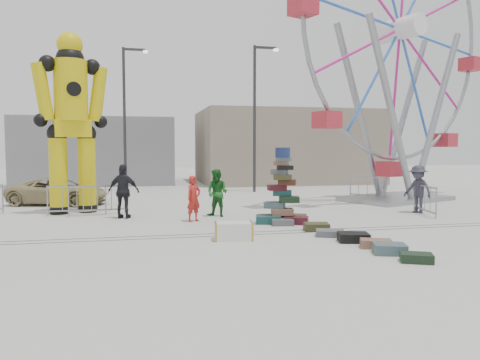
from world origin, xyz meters
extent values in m
plane|color=#9E9E99|center=(0.00, 0.00, 0.00)|extent=(90.00, 90.00, 0.00)
cube|color=#47443F|center=(0.00, 0.60, 0.00)|extent=(40.00, 0.04, 0.01)
cube|color=#47443F|center=(0.00, 1.00, 0.00)|extent=(40.00, 0.04, 0.01)
cube|color=gray|center=(7.00, 20.00, 2.50)|extent=(12.00, 8.00, 5.00)
cube|color=gray|center=(-6.00, 22.00, 2.20)|extent=(10.00, 8.00, 4.40)
cylinder|color=#2D2D30|center=(3.00, 13.00, 4.00)|extent=(0.16, 0.16, 8.00)
cube|color=#2D2D30|center=(3.60, 13.00, 7.90)|extent=(1.20, 0.15, 0.12)
cube|color=silver|center=(4.20, 13.00, 7.80)|extent=(0.25, 0.25, 0.12)
cylinder|color=#2D2D30|center=(-4.00, 15.00, 4.00)|extent=(0.16, 0.16, 8.00)
cube|color=#2D2D30|center=(-3.40, 15.00, 7.90)|extent=(1.20, 0.15, 0.12)
cube|color=silver|center=(-2.80, 15.00, 7.80)|extent=(0.25, 0.25, 0.12)
cube|color=#184A46|center=(0.84, 2.39, 0.13)|extent=(0.91, 0.72, 0.26)
cube|color=#4A131D|center=(1.70, 2.13, 0.12)|extent=(0.90, 0.78, 0.24)
cube|color=#452216|center=(0.98, 2.87, 0.11)|extent=(0.74, 0.53, 0.22)
cube|color=#3B3B1D|center=(1.84, 2.61, 0.12)|extent=(0.85, 0.72, 0.24)
cube|color=#565A5E|center=(1.18, 1.97, 0.10)|extent=(0.73, 0.55, 0.20)
cube|color=black|center=(1.47, 2.93, 0.11)|extent=(0.78, 0.67, 0.22)
cube|color=#885C45|center=(1.31, 2.40, 0.37)|extent=(0.78, 0.61, 0.22)
cube|color=#455E63|center=(1.08, 2.50, 0.58)|extent=(0.77, 0.69, 0.20)
cube|color=black|center=(1.52, 2.32, 0.78)|extent=(0.68, 0.52, 0.20)
cube|color=#184A46|center=(1.36, 2.55, 0.97)|extent=(0.70, 0.58, 0.18)
cube|color=#4A131D|center=(1.17, 2.55, 1.15)|extent=(0.60, 0.43, 0.18)
cube|color=#452216|center=(1.47, 2.41, 1.33)|extent=(0.66, 0.58, 0.18)
cube|color=#3B3B1D|center=(1.30, 2.36, 1.50)|extent=(0.62, 0.48, 0.16)
cube|color=#565A5E|center=(1.24, 2.51, 1.66)|extent=(0.63, 0.56, 0.16)
cube|color=black|center=(1.39, 2.38, 1.81)|extent=(0.55, 0.41, 0.14)
cube|color=#885C45|center=(1.28, 2.47, 1.95)|extent=(0.56, 0.47, 0.14)
cube|color=#455E63|center=(1.33, 2.37, 2.08)|extent=(0.49, 0.35, 0.12)
cylinder|color=navy|center=(1.31, 2.40, 2.30)|extent=(0.48, 0.48, 0.32)
sphere|color=black|center=(-6.15, 6.15, 0.14)|extent=(0.71, 0.71, 0.71)
cylinder|color=#CEBB0B|center=(-6.15, 6.15, 1.49)|extent=(0.65, 0.65, 2.97)
sphere|color=black|center=(-6.15, 6.15, 2.97)|extent=(0.74, 0.74, 0.74)
sphere|color=black|center=(-5.17, 6.45, 0.14)|extent=(0.71, 0.71, 0.71)
cylinder|color=#CEBB0B|center=(-5.17, 6.45, 1.49)|extent=(0.65, 0.65, 2.97)
sphere|color=black|center=(-5.17, 6.45, 2.97)|extent=(0.74, 0.74, 0.74)
cube|color=#CEBB0B|center=(-5.66, 6.30, 3.16)|extent=(1.46, 1.10, 0.65)
cylinder|color=#CEBB0B|center=(-5.66, 6.30, 4.55)|extent=(1.21, 1.21, 2.23)
sphere|color=black|center=(-5.66, 6.30, 5.67)|extent=(1.02, 1.02, 1.02)
sphere|color=#CEBB0B|center=(-5.66, 6.30, 6.23)|extent=(0.93, 0.93, 0.93)
sphere|color=black|center=(-6.41, 6.06, 5.48)|extent=(0.59, 0.59, 0.59)
cylinder|color=#CEBB0B|center=(-6.59, 6.01, 4.46)|extent=(0.87, 0.69, 2.09)
sphere|color=black|center=(-6.68, 5.98, 3.44)|extent=(0.48, 0.48, 0.48)
sphere|color=black|center=(-4.91, 6.54, 5.48)|extent=(0.59, 0.59, 0.59)
cylinder|color=#CEBB0B|center=(-4.73, 6.59, 4.46)|extent=(0.87, 0.69, 2.09)
sphere|color=black|center=(-4.64, 6.62, 3.44)|extent=(0.48, 0.48, 0.48)
cube|color=gray|center=(8.42, 7.48, 0.10)|extent=(5.63, 4.54, 0.20)
cylinder|color=gray|center=(7.29, 6.09, 3.91)|extent=(3.26, 1.54, 7.92)
cylinder|color=gray|center=(10.19, 7.25, 3.91)|extent=(3.26, 1.54, 7.92)
cylinder|color=gray|center=(6.64, 7.72, 3.91)|extent=(3.26, 1.54, 7.92)
cylinder|color=gray|center=(9.54, 8.88, 3.91)|extent=(3.26, 1.54, 7.92)
cylinder|color=white|center=(8.42, 7.48, 7.82)|extent=(1.71, 2.36, 0.98)
torus|color=gray|center=(8.42, 7.48, 7.82)|extent=(11.13, 4.63, 11.92)
cube|color=#AB2431|center=(8.42, 7.48, 1.47)|extent=(1.14, 1.14, 0.68)
cube|color=silver|center=(-0.79, 0.00, 0.23)|extent=(1.07, 0.70, 0.47)
cube|color=#3B3B1D|center=(1.88, 0.83, 0.11)|extent=(0.81, 0.66, 0.23)
cube|color=#565A5E|center=(1.93, -0.06, 0.09)|extent=(0.91, 0.79, 0.18)
cube|color=black|center=(2.21, -0.93, 0.12)|extent=(0.89, 0.74, 0.24)
cube|color=#885C45|center=(2.43, -1.73, 0.11)|extent=(0.84, 0.66, 0.21)
cube|color=#455E63|center=(2.42, -2.38, 0.12)|extent=(0.87, 0.76, 0.24)
cube|color=black|center=(2.57, -3.22, 0.10)|extent=(0.78, 0.67, 0.20)
imported|color=#AC1F18|center=(-1.47, 3.33, 0.76)|extent=(0.67, 0.61, 1.53)
imported|color=#175E1C|center=(-0.53, 4.25, 0.85)|extent=(1.04, 1.02, 1.69)
imported|color=black|center=(-3.77, 4.53, 0.94)|extent=(1.20, 0.81, 1.89)
imported|color=#2C2A38|center=(7.00, 3.59, 0.90)|extent=(1.04, 1.32, 1.79)
imported|color=tan|center=(-6.66, 9.14, 0.57)|extent=(4.52, 3.06, 1.15)
camera|label=1|loc=(-3.22, -12.08, 2.46)|focal=35.00mm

